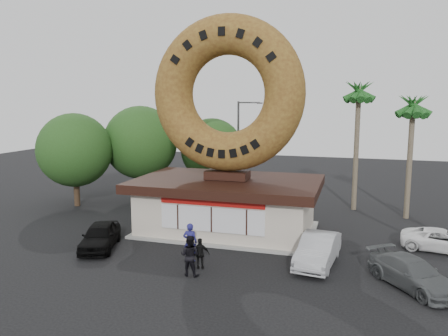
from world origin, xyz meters
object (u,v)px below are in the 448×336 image
object	(u,v)px
car_black	(100,236)
person_center	(190,255)
person_left	(190,242)
donut_shop	(227,203)
car_grey	(412,273)
giant_donut	(227,94)
person_right	(200,254)
car_white	(442,240)
car_silver	(318,250)
street_lamp	(240,144)

from	to	relation	value
car_black	person_center	bearing A→B (deg)	-37.44
person_left	donut_shop	bearing A→B (deg)	-101.49
car_grey	car_black	bearing A→B (deg)	140.78
giant_donut	person_left	size ratio (longest dim) A/B	4.69
person_center	car_black	size ratio (longest dim) A/B	0.46
person_right	car_white	world-z (taller)	person_right
person_center	person_right	size ratio (longest dim) A/B	1.26
car_silver	car_white	distance (m)	7.41
giant_donut	car_grey	bearing A→B (deg)	-29.39
donut_shop	car_grey	size ratio (longest dim) A/B	2.54
street_lamp	person_right	world-z (taller)	street_lamp
donut_shop	car_black	world-z (taller)	donut_shop
person_right	car_grey	distance (m)	9.55
giant_donut	car_white	distance (m)	14.47
person_left	car_black	distance (m)	5.45
donut_shop	giant_donut	xyz separation A→B (m)	(0.00, 0.02, 6.66)
donut_shop	person_center	distance (m)	7.26
street_lamp	person_left	distance (m)	15.97
person_center	car_black	distance (m)	6.43
car_black	car_silver	xyz separation A→B (m)	(11.65, 1.06, 0.04)
person_right	car_grey	bearing A→B (deg)	171.16
car_black	car_silver	bearing A→B (deg)	-13.36
street_lamp	car_black	distance (m)	16.09
person_left	person_center	world-z (taller)	person_left
giant_donut	person_left	distance (m)	9.26
person_center	car_silver	xyz separation A→B (m)	(5.57, 3.14, -0.21)
person_left	person_center	size ratio (longest dim) A/B	1.03
street_lamp	car_white	world-z (taller)	street_lamp
giant_donut	person_right	xyz separation A→B (m)	(0.52, -6.33, -7.67)
donut_shop	car_silver	world-z (taller)	donut_shop
street_lamp	car_silver	size ratio (longest dim) A/B	1.76
giant_donut	car_grey	size ratio (longest dim) A/B	2.10
person_left	car_silver	size ratio (longest dim) A/B	0.43
street_lamp	person_right	size ratio (longest dim) A/B	5.25
person_left	person_right	bearing A→B (deg)	127.75
street_lamp	car_grey	xyz separation A→B (m)	(11.90, -15.66, -3.84)
person_center	car_silver	size ratio (longest dim) A/B	0.42
street_lamp	person_left	xyz separation A→B (m)	(1.52, -15.50, -3.50)
giant_donut	person_right	bearing A→B (deg)	-85.34
person_center	car_black	xyz separation A→B (m)	(-6.08, 2.08, -0.25)
person_right	car_silver	xyz separation A→B (m)	(5.37, 2.25, -0.01)
street_lamp	car_white	bearing A→B (deg)	-35.91
person_center	person_right	bearing A→B (deg)	-100.49
person_left	car_grey	bearing A→B (deg)	171.13
street_lamp	car_black	size ratio (longest dim) A/B	1.93
street_lamp	car_black	xyz separation A→B (m)	(-3.91, -15.14, -3.77)
giant_donut	person_center	xyz separation A→B (m)	(0.32, -7.22, -7.47)
giant_donut	street_lamp	distance (m)	10.91
giant_donut	person_center	world-z (taller)	giant_donut
person_right	car_silver	size ratio (longest dim) A/B	0.33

